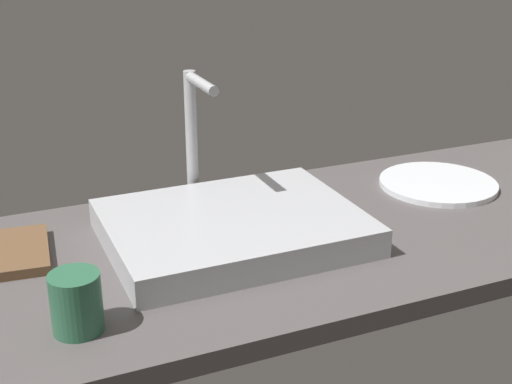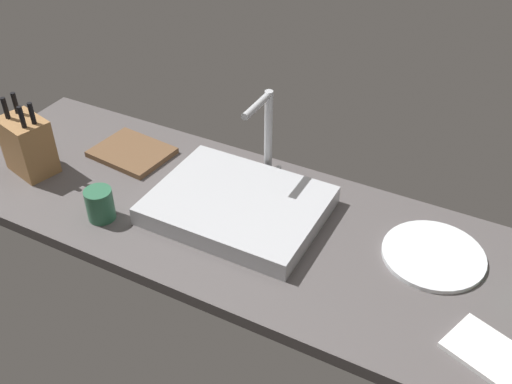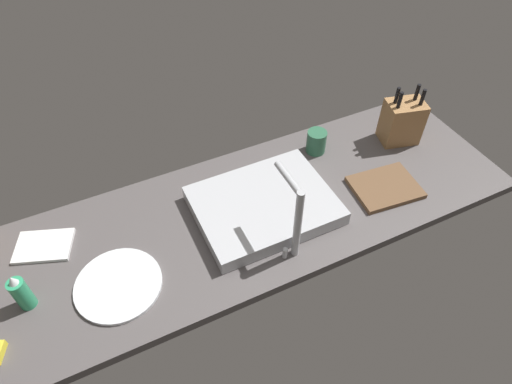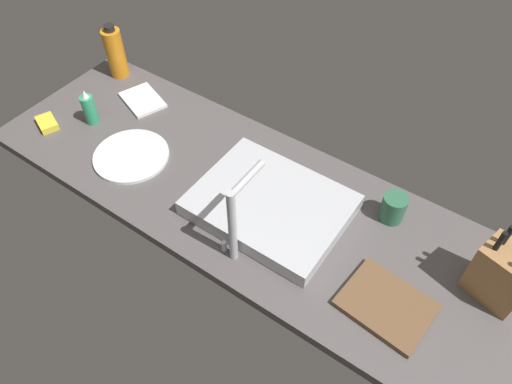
{
  "view_description": "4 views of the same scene",
  "coord_description": "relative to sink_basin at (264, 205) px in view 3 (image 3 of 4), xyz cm",
  "views": [
    {
      "loc": [
        -49.48,
        -108.38,
        60.44
      ],
      "look_at": [
        -0.93,
        3.64,
        11.55
      ],
      "focal_mm": 49.7,
      "sensor_mm": 36.0,
      "label": 1
    },
    {
      "loc": [
        55.76,
        -105.66,
        105.36
      ],
      "look_at": [
        -1.13,
        2.29,
        12.17
      ],
      "focal_mm": 41.02,
      "sensor_mm": 36.0,
      "label": 2
    },
    {
      "loc": [
        38.75,
        89.1,
        117.95
      ],
      "look_at": [
        -4.89,
        -1.41,
        10.5
      ],
      "focal_mm": 31.03,
      "sensor_mm": 36.0,
      "label": 3
    },
    {
      "loc": [
        -55.66,
        80.06,
        119.59
      ],
      "look_at": [
        -2.51,
        3.69,
        11.55
      ],
      "focal_mm": 33.62,
      "sensor_mm": 36.0,
      "label": 4
    }
  ],
  "objects": [
    {
      "name": "countertop_slab",
      "position": [
        6.42,
        -1.63,
        -4.4
      ],
      "size": [
        190.44,
        60.27,
        3.5
      ],
      "primitive_type": "cube",
      "color": "#514C4C",
      "rests_on": "ground"
    },
    {
      "name": "sink_basin",
      "position": [
        0.0,
        0.0,
        0.0
      ],
      "size": [
        45.54,
        35.14,
        5.3
      ],
      "primitive_type": "cube",
      "color": "#B7BABF",
      "rests_on": "countertop_slab"
    },
    {
      "name": "faucet",
      "position": [
        -0.73,
        18.21,
        13.88
      ],
      "size": [
        5.5,
        15.02,
        27.81
      ],
      "color": "#B7BABF",
      "rests_on": "countertop_slab"
    },
    {
      "name": "knife_block",
      "position": [
        -64.55,
        -10.62,
        6.18
      ],
      "size": [
        16.22,
        13.39,
        23.68
      ],
      "rotation": [
        0.0,
        0.0,
        -0.25
      ],
      "color": "#9E7042",
      "rests_on": "countertop_slab"
    },
    {
      "name": "cutting_board",
      "position": [
        -43.33,
        9.66,
        -1.75
      ],
      "size": [
        24.59,
        20.13,
        1.8
      ],
      "primitive_type": "cube",
      "rotation": [
        0.0,
        0.0,
        -0.1
      ],
      "color": "brown",
      "rests_on": "countertop_slab"
    },
    {
      "name": "soap_bottle",
      "position": [
        76.31,
        2.39,
        3.39
      ],
      "size": [
        4.7,
        4.7,
        13.9
      ],
      "color": "#2D9966",
      "rests_on": "countertop_slab"
    },
    {
      "name": "dinner_plate",
      "position": [
        51.8,
        7.71,
        -2.05
      ],
      "size": [
        25.68,
        25.68,
        1.2
      ],
      "primitive_type": "cylinder",
      "color": "white",
      "rests_on": "countertop_slab"
    },
    {
      "name": "dish_towel",
      "position": [
        69.67,
        -16.52,
        -2.05
      ],
      "size": [
        20.38,
        17.47,
        1.2
      ],
      "primitive_type": "cube",
      "rotation": [
        0.0,
        0.0,
        -0.35
      ],
      "color": "white",
      "rests_on": "countertop_slab"
    },
    {
      "name": "coffee_mug",
      "position": [
        -31.64,
        -18.82,
        1.87
      ],
      "size": [
        7.46,
        7.46,
        9.05
      ],
      "primitive_type": "cylinder",
      "color": "#2D6647",
      "rests_on": "countertop_slab"
    }
  ]
}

